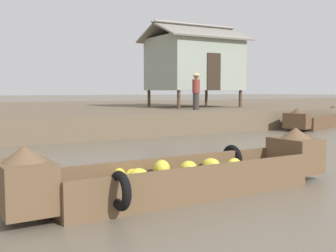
{
  "coord_description": "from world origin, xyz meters",
  "views": [
    {
      "loc": [
        -3.76,
        0.21,
        1.65
      ],
      "look_at": [
        0.26,
        7.09,
        0.97
      ],
      "focal_mm": 44.53,
      "sensor_mm": 36.0,
      "label": 1
    }
  ],
  "objects": [
    {
      "name": "ground_plane",
      "position": [
        0.0,
        10.0,
        0.0
      ],
      "size": [
        300.0,
        300.0,
        0.0
      ],
      "primitive_type": "plane",
      "color": "#665B4C"
    },
    {
      "name": "riverbank_strip",
      "position": [
        0.0,
        23.05,
        0.4
      ],
      "size": [
        160.0,
        20.0,
        0.81
      ],
      "primitive_type": "cube",
      "color": "brown",
      "rests_on": "ground"
    },
    {
      "name": "banana_boat",
      "position": [
        -0.24,
        5.67,
        0.34
      ],
      "size": [
        5.62,
        1.8,
        0.96
      ],
      "color": "brown",
      "rests_on": "ground"
    },
    {
      "name": "fishing_skiff_distant",
      "position": [
        11.42,
        12.92,
        0.33
      ],
      "size": [
        5.26,
        2.78,
        0.95
      ],
      "color": "brown",
      "rests_on": "ground"
    },
    {
      "name": "stilt_house_mid_left",
      "position": [
        8.46,
        18.4,
        3.09
      ],
      "size": [
        4.85,
        3.9,
        4.29
      ],
      "color": "#4C3826",
      "rests_on": "riverbank_strip"
    },
    {
      "name": "vendor_person",
      "position": [
        6.69,
        15.6,
        1.73
      ],
      "size": [
        0.44,
        0.44,
        1.66
      ],
      "color": "#332D28",
      "rests_on": "riverbank_strip"
    }
  ]
}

